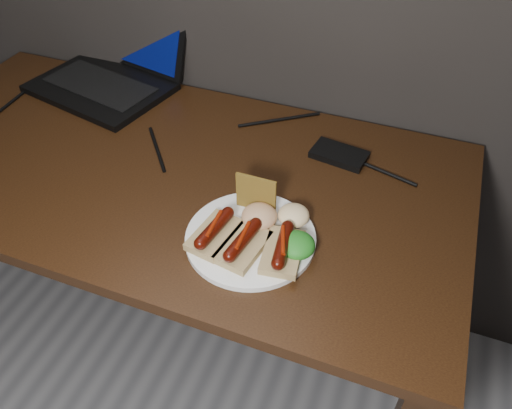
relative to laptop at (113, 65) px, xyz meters
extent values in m
cube|color=#341D0D|center=(0.31, -0.30, -0.07)|extent=(1.40, 0.70, 0.03)
cube|color=#341D0D|center=(-0.34, 0.00, -0.44)|extent=(0.05, 0.05, 0.72)
cube|color=#341D0D|center=(0.96, 0.00, -0.44)|extent=(0.05, 0.05, 0.72)
cube|color=black|center=(-0.01, -0.06, -0.04)|extent=(0.42, 0.33, 0.02)
cube|color=black|center=(-0.01, -0.06, -0.03)|extent=(0.34, 0.20, 0.00)
cube|color=black|center=(0.02, 0.11, 0.08)|extent=(0.38, 0.17, 0.23)
cube|color=#07094D|center=(0.02, 0.11, 0.08)|extent=(0.34, 0.14, 0.20)
cube|color=black|center=(0.69, -0.12, -0.05)|extent=(0.14, 0.09, 0.02)
cylinder|color=black|center=(0.27, -0.25, -0.05)|extent=(0.12, 0.14, 0.01)
cylinder|color=black|center=(0.51, -0.02, -0.05)|extent=(0.18, 0.14, 0.01)
cylinder|color=black|center=(0.81, -0.14, -0.05)|extent=(0.14, 0.05, 0.01)
cylinder|color=black|center=(-0.20, -0.24, -0.05)|extent=(0.02, 0.20, 0.01)
cylinder|color=white|center=(0.59, -0.44, -0.05)|extent=(0.33, 0.33, 0.01)
cube|color=tan|center=(0.53, -0.47, -0.03)|extent=(0.09, 0.12, 0.02)
cylinder|color=#4F0D05|center=(0.53, -0.47, -0.01)|extent=(0.04, 0.10, 0.02)
sphere|color=#4F0D05|center=(0.52, -0.52, -0.01)|extent=(0.03, 0.02, 0.02)
sphere|color=#4F0D05|center=(0.54, -0.43, -0.01)|extent=(0.03, 0.02, 0.02)
cylinder|color=maroon|center=(0.53, -0.47, 0.00)|extent=(0.01, 0.07, 0.01)
cube|color=tan|center=(0.59, -0.48, -0.03)|extent=(0.09, 0.12, 0.02)
cylinder|color=#4F0D05|center=(0.59, -0.48, -0.01)|extent=(0.04, 0.10, 0.02)
sphere|color=#4F0D05|center=(0.58, -0.53, -0.01)|extent=(0.03, 0.02, 0.02)
sphere|color=#4F0D05|center=(0.60, -0.43, -0.01)|extent=(0.03, 0.02, 0.02)
cylinder|color=maroon|center=(0.59, -0.48, 0.00)|extent=(0.01, 0.07, 0.01)
cube|color=tan|center=(0.67, -0.47, -0.03)|extent=(0.08, 0.12, 0.02)
cylinder|color=#4F0D05|center=(0.67, -0.47, -0.01)|extent=(0.04, 0.10, 0.02)
sphere|color=#4F0D05|center=(0.67, -0.51, -0.01)|extent=(0.03, 0.02, 0.02)
sphere|color=#4F0D05|center=(0.66, -0.42, -0.01)|extent=(0.03, 0.02, 0.02)
cylinder|color=maroon|center=(0.67, -0.47, 0.00)|extent=(0.03, 0.07, 0.01)
cube|color=olive|center=(0.57, -0.37, 0.00)|extent=(0.08, 0.01, 0.08)
ellipsoid|color=#115514|center=(0.69, -0.45, -0.02)|extent=(0.07, 0.07, 0.04)
ellipsoid|color=#982D0F|center=(0.59, -0.40, -0.02)|extent=(0.07, 0.07, 0.04)
ellipsoid|color=silver|center=(0.66, -0.38, -0.02)|extent=(0.06, 0.06, 0.04)
camera|label=1|loc=(0.84, -1.07, 0.67)|focal=35.00mm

